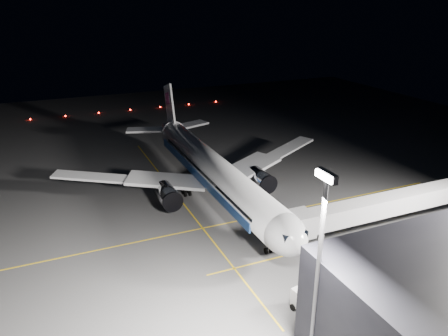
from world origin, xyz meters
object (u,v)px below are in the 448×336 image
Objects in this scene: floodlight_mast_south at (319,258)px; service_truck at (311,306)px; safety_cone_c at (253,188)px; safety_cone_b at (253,182)px; jet_bridge at (379,206)px; airliner at (211,169)px; safety_cone_a at (267,183)px; baggage_tug at (257,167)px.

floodlight_mast_south is 3.77× the size of service_truck.
service_truck is 10.29× the size of safety_cone_c.
safety_cone_c is at bearing -28.26° from safety_cone_b.
safety_cone_c is at bearing 155.14° from service_truck.
jet_bridge is 24.97m from safety_cone_c.
safety_cone_c is at bearing 86.18° from airliner.
safety_cone_a is (-41.52, 17.94, -12.09)m from floodlight_mast_south.
floodlight_mast_south is at bearing -8.33° from airliner.
safety_cone_b is (5.88, -3.84, -0.49)m from baggage_tug.
airliner is 9.56m from safety_cone_c.
jet_bridge is at bearing 112.67° from service_truck.
safety_cone_c is (2.44, -1.31, -0.07)m from safety_cone_b.
service_truck reaches higher than safety_cone_a.
baggage_tug is at bearing 146.83° from safety_cone_b.
safety_cone_a is at bearing 156.63° from floodlight_mast_south.
airliner is 35.45m from service_truck.
safety_cone_b is at bearing 101.24° from airliner.
airliner reaches higher than safety_cone_a.
safety_cone_a is (-35.64, 13.85, -1.16)m from service_truck.
airliner reaches higher than service_truck.
jet_bridge reaches higher than safety_cone_c.
floodlight_mast_south reaches higher than airliner.
floodlight_mast_south is at bearing -28.62° from baggage_tug.
service_truck is at bearing -26.56° from baggage_tug.
jet_bridge reaches higher than safety_cone_b.
floodlight_mast_south is 13.07m from service_truck.
service_truck is (-5.87, 4.09, -10.94)m from floodlight_mast_south.
jet_bridge is 23.59m from service_truck.
floodlight_mast_south is at bearing -43.42° from service_truck.
baggage_tug is (-7.77, 13.34, -4.34)m from airliner.
safety_cone_b is 2.77m from safety_cone_c.
safety_cone_b is (-1.45, -2.43, 0.06)m from safety_cone_a.
baggage_tug is 4.83× the size of safety_cone_a.
service_truck reaches higher than safety_cone_b.
safety_cone_b is 1.27× the size of safety_cone_c.
airliner is 42.13m from floodlight_mast_south.
jet_bridge is 1.66× the size of floodlight_mast_south.
floodlight_mast_south is at bearing -19.32° from safety_cone_c.
airliner is 10.82m from safety_cone_b.
baggage_tug is at bearing -171.31° from jet_bridge.
airliner is at bearing -141.96° from jet_bridge.
baggage_tug is at bearing 148.22° from safety_cone_c.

